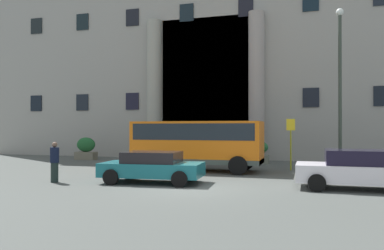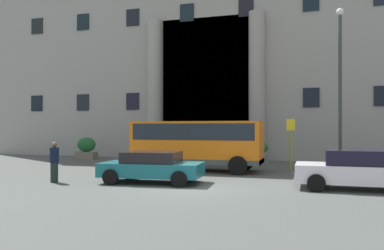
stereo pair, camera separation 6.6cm
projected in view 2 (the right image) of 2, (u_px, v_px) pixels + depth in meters
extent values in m
cube|color=#4A4E4B|center=(193.00, 190.00, 14.24)|extent=(80.00, 64.00, 0.12)
cube|color=gray|center=(255.00, 36.00, 31.08)|extent=(43.09, 9.00, 19.28)
cube|color=black|center=(205.00, 88.00, 27.64)|extent=(6.40, 0.12, 10.17)
cylinder|color=gray|center=(155.00, 89.00, 28.42)|extent=(1.10, 1.10, 10.17)
cylinder|color=gray|center=(257.00, 86.00, 26.27)|extent=(1.10, 1.10, 10.17)
cube|color=black|center=(37.00, 103.00, 31.62)|extent=(1.05, 0.08, 1.27)
cube|color=black|center=(83.00, 102.00, 30.39)|extent=(1.05, 0.08, 1.27)
cube|color=black|center=(133.00, 101.00, 29.15)|extent=(1.05, 0.08, 1.27)
cube|color=black|center=(311.00, 97.00, 25.45)|extent=(1.05, 0.08, 1.27)
cube|color=black|center=(383.00, 96.00, 24.22)|extent=(1.05, 0.08, 1.27)
cube|color=black|center=(37.00, 26.00, 31.67)|extent=(1.05, 0.08, 1.27)
cube|color=black|center=(83.00, 22.00, 30.44)|extent=(1.05, 0.08, 1.27)
cube|color=black|center=(133.00, 18.00, 29.20)|extent=(1.05, 0.08, 1.27)
cube|color=black|center=(187.00, 13.00, 27.97)|extent=(1.05, 0.08, 1.27)
cube|color=black|center=(246.00, 7.00, 26.74)|extent=(1.05, 0.08, 1.27)
cube|color=black|center=(311.00, 2.00, 25.50)|extent=(1.05, 0.08, 1.27)
cube|color=orange|center=(197.00, 142.00, 19.92)|extent=(6.62, 2.33, 2.11)
cube|color=black|center=(197.00, 132.00, 19.92)|extent=(6.22, 2.35, 0.82)
cube|color=black|center=(260.00, 135.00, 18.99)|extent=(0.07, 1.94, 1.02)
cube|color=#404A43|center=(197.00, 160.00, 19.91)|extent=(6.62, 2.37, 0.24)
cylinder|color=black|center=(245.00, 161.00, 20.35)|extent=(0.90, 0.28, 0.90)
cylinder|color=black|center=(238.00, 166.00, 18.14)|extent=(0.90, 0.28, 0.90)
cylinder|color=black|center=(164.00, 159.00, 21.69)|extent=(0.90, 0.28, 0.90)
cylinder|color=black|center=(147.00, 163.00, 19.48)|extent=(0.90, 0.28, 0.90)
cylinder|color=#959818|center=(291.00, 145.00, 20.21)|extent=(0.08, 0.08, 2.65)
cube|color=yellow|center=(291.00, 125.00, 20.19)|extent=(0.44, 0.03, 0.60)
cube|color=#6B6857|center=(86.00, 156.00, 27.05)|extent=(1.47, 0.71, 0.54)
ellipsoid|color=#1E562A|center=(86.00, 145.00, 27.06)|extent=(1.41, 0.64, 1.02)
cube|color=slate|center=(193.00, 158.00, 24.91)|extent=(1.64, 0.81, 0.55)
ellipsoid|color=#2C6B39|center=(193.00, 147.00, 24.91)|extent=(1.57, 0.73, 0.84)
cube|color=slate|center=(253.00, 159.00, 24.10)|extent=(1.95, 0.74, 0.54)
ellipsoid|color=#266438|center=(253.00, 147.00, 24.11)|extent=(1.87, 0.67, 0.96)
cube|color=#19656F|center=(152.00, 169.00, 15.60)|extent=(4.17, 2.15, 0.55)
cube|color=black|center=(152.00, 157.00, 15.60)|extent=(2.30, 1.79, 0.44)
cylinder|color=black|center=(190.00, 173.00, 16.21)|extent=(0.63, 0.24, 0.62)
cylinder|color=black|center=(179.00, 179.00, 14.39)|extent=(0.63, 0.24, 0.62)
cylinder|color=black|center=(129.00, 172.00, 16.81)|extent=(0.63, 0.24, 0.62)
cylinder|color=black|center=(110.00, 177.00, 14.99)|extent=(0.63, 0.24, 0.62)
cube|color=white|center=(361.00, 174.00, 13.84)|extent=(4.55, 1.91, 0.63)
cube|color=black|center=(361.00, 157.00, 13.84)|extent=(2.46, 1.67, 0.53)
cylinder|color=black|center=(316.00, 176.00, 15.18)|extent=(0.62, 0.20, 0.62)
cylinder|color=black|center=(316.00, 183.00, 13.39)|extent=(0.62, 0.20, 0.62)
cylinder|color=black|center=(54.00, 172.00, 15.75)|extent=(0.30, 0.30, 0.81)
cylinder|color=black|center=(54.00, 155.00, 15.75)|extent=(0.36, 0.36, 0.62)
sphere|color=brown|center=(54.00, 145.00, 15.76)|extent=(0.22, 0.22, 0.22)
cylinder|color=#323C33|center=(340.00, 92.00, 20.84)|extent=(0.18, 0.18, 8.34)
sphere|color=white|center=(340.00, 12.00, 20.87)|extent=(0.40, 0.40, 0.40)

